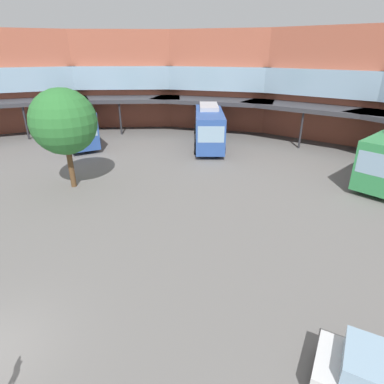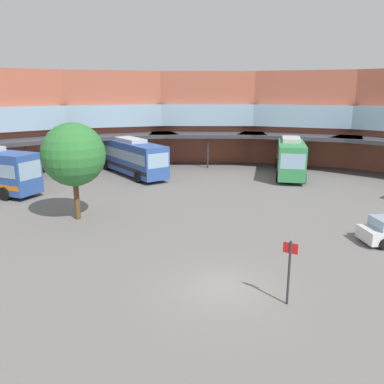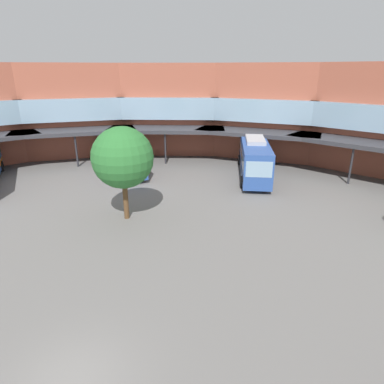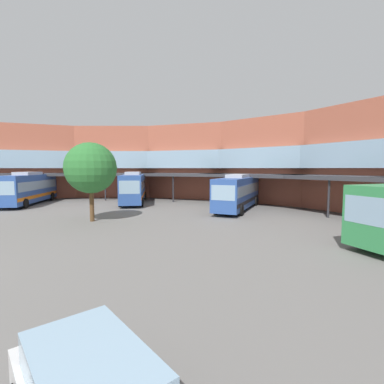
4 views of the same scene
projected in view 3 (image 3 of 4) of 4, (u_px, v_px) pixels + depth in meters
The scene contains 5 objects.
ground_plane at pixel (71, 383), 11.43m from camera, with size 119.53×119.53×0.00m, color slate.
station_building at pixel (294, 126), 29.40m from camera, with size 75.10×34.28×10.70m.
bus_1 at pixel (121, 151), 34.69m from camera, with size 10.37×8.15×3.99m.
bus_2 at pixel (254, 157), 32.92m from camera, with size 7.11×11.18×3.80m.
plaza_tree at pixel (123, 158), 22.52m from camera, with size 4.20×4.20×6.56m.
Camera 3 is at (7.96, -5.02, 10.09)m, focal length 31.34 mm.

